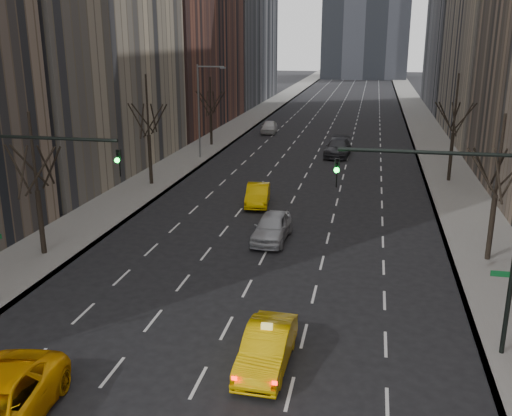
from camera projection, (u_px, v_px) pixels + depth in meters
The scene contains 15 objects.
sidewalk_left at pixel (245, 122), 80.54m from camera, with size 4.50×320.00×0.15m, color slate.
sidewalk_right at pixel (424, 128), 75.84m from camera, with size 4.50×320.00×0.15m, color slate.
tree_lw_b at pixel (37, 191), 30.66m from camera, with size 3.36×3.50×7.82m.
tree_lw_c at pixel (149, 136), 45.58m from camera, with size 3.36×3.50×8.74m.
tree_lw_d at pixel (211, 114), 62.60m from camera, with size 3.36×3.50×7.36m.
tree_rw_b at pixel (495, 195), 29.80m from camera, with size 3.36×3.50×7.82m.
tree_rw_c at pixel (453, 134), 46.60m from camera, with size 3.36×3.50×8.74m.
traffic_mast_left at pixel (15, 190), 23.96m from camera, with size 6.69×0.39×8.00m.
traffic_mast_right at pixel (470, 216), 20.47m from camera, with size 6.69×0.39×8.00m.
streetlight_far at pixel (202, 102), 55.22m from camera, with size 2.83×0.22×9.00m.
taxi_sedan at pixel (267, 348), 20.85m from camera, with size 1.60×4.60×1.52m, color #E5B104.
silver_sedan_ahead at pixel (272, 227), 33.88m from camera, with size 1.91×4.76×1.62m, color #A9ABB1.
far_taxi at pixel (258, 195), 41.11m from camera, with size 1.57×4.51×1.49m, color #F6BF05.
far_suv_grey at pixel (338, 147), 58.00m from camera, with size 2.41×5.92×1.72m, color #303036.
far_car_white at pixel (269, 127), 71.79m from camera, with size 1.82×4.52×1.54m, color silver.
Camera 1 is at (5.48, -8.66, 11.67)m, focal length 40.00 mm.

